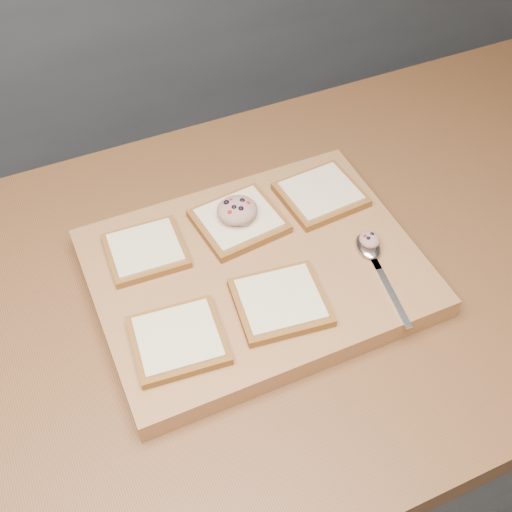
% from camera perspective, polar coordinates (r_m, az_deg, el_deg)
% --- Properties ---
extents(ground, '(4.00, 4.00, 0.00)m').
position_cam_1_polar(ground, '(1.81, 1.77, -19.46)').
color(ground, '#515459').
rests_on(ground, ground).
extents(island_counter, '(2.00, 0.80, 0.90)m').
position_cam_1_polar(island_counter, '(1.40, 2.22, -12.77)').
color(island_counter, slate).
rests_on(island_counter, ground).
extents(back_counter, '(3.60, 0.62, 0.94)m').
position_cam_1_polar(back_counter, '(2.36, -13.57, 17.15)').
color(back_counter, slate).
rests_on(back_counter, ground).
extents(cutting_board, '(0.49, 0.37, 0.04)m').
position_cam_1_polar(cutting_board, '(0.99, -0.00, -1.49)').
color(cutting_board, '#A87248').
rests_on(cutting_board, island_counter).
extents(bread_far_left, '(0.12, 0.11, 0.02)m').
position_cam_1_polar(bread_far_left, '(1.00, -9.78, 0.51)').
color(bread_far_left, brown).
rests_on(bread_far_left, cutting_board).
extents(bread_far_center, '(0.14, 0.13, 0.02)m').
position_cam_1_polar(bread_far_center, '(1.02, -1.54, 3.16)').
color(bread_far_center, brown).
rests_on(bread_far_center, cutting_board).
extents(bread_far_right, '(0.13, 0.12, 0.02)m').
position_cam_1_polar(bread_far_right, '(1.07, 5.78, 5.50)').
color(bread_far_right, brown).
rests_on(bread_far_right, cutting_board).
extents(bread_near_left, '(0.14, 0.13, 0.02)m').
position_cam_1_polar(bread_near_left, '(0.89, -6.95, -7.39)').
color(bread_near_left, brown).
rests_on(bread_near_left, cutting_board).
extents(bread_near_center, '(0.14, 0.13, 0.02)m').
position_cam_1_polar(bread_near_center, '(0.92, 2.18, -4.08)').
color(bread_near_center, brown).
rests_on(bread_near_center, cutting_board).
extents(tuna_salad_dollop, '(0.06, 0.06, 0.03)m').
position_cam_1_polar(tuna_salad_dollop, '(1.01, -1.70, 4.12)').
color(tuna_salad_dollop, tan).
rests_on(tuna_salad_dollop, bread_far_center).
extents(spoon, '(0.05, 0.18, 0.01)m').
position_cam_1_polar(spoon, '(1.00, 10.22, 0.30)').
color(spoon, silver).
rests_on(spoon, cutting_board).
extents(spoon_salad, '(0.03, 0.03, 0.02)m').
position_cam_1_polar(spoon_salad, '(0.99, 10.05, 1.45)').
color(spoon_salad, tan).
rests_on(spoon_salad, spoon).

